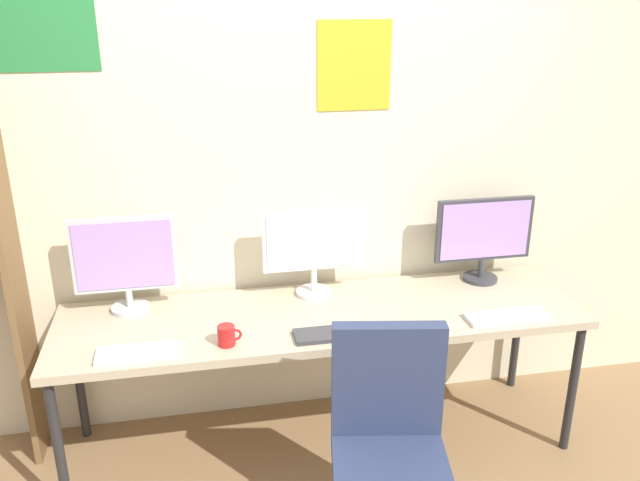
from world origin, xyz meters
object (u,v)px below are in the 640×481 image
monitor_center (314,246)px  keyboard_center (332,334)px  monitor_right (484,235)px  keyboard_right (507,317)px  office_chair (388,474)px  keyboard_left (138,353)px  monitor_left (125,260)px  coffee_mug (227,335)px  desk (322,321)px  computer_mouse (382,329)px

monitor_center → keyboard_center: (0.00, -0.44, -0.25)m
monitor_right → keyboard_right: size_ratio=1.30×
office_chair → keyboard_left: 1.14m
monitor_left → keyboard_right: bearing=-14.3°
monitor_right → coffee_mug: bearing=-162.5°
monitor_center → desk: bearing=-90.0°
keyboard_left → keyboard_center: bearing=0.0°
desk → office_chair: 0.82m
desk → keyboard_right: 0.87m
desk → keyboard_left: keyboard_left is taller
computer_mouse → coffee_mug: coffee_mug is taller
keyboard_left → computer_mouse: size_ratio=3.56×
desk → monitor_right: (0.90, 0.21, 0.30)m
desk → computer_mouse: 0.34m
monitor_right → monitor_center: bearing=-180.0°
monitor_center → computer_mouse: monitor_center is taller
monitor_right → keyboard_left: (-1.74, -0.44, -0.24)m
monitor_left → office_chair: bearing=-43.9°
monitor_right → keyboard_left: 1.81m
monitor_left → desk: bearing=-13.3°
computer_mouse → coffee_mug: size_ratio=0.91×
monitor_right → computer_mouse: 0.85m
monitor_right → keyboard_center: bearing=-153.8°
keyboard_right → keyboard_center: bearing=180.0°
keyboard_left → keyboard_right: 1.68m
keyboard_left → keyboard_right: bearing=0.0°
monitor_right → keyboard_center: size_ratio=1.52×
monitor_right → keyboard_center: (-0.90, -0.44, -0.24)m
monitor_right → computer_mouse: (-0.67, -0.45, -0.24)m
desk → coffee_mug: coffee_mug is taller
computer_mouse → office_chair: bearing=-102.6°
monitor_center → computer_mouse: size_ratio=5.28×
monitor_right → keyboard_left: bearing=-165.7°
keyboard_left → desk: bearing=15.3°
keyboard_center → keyboard_right: size_ratio=0.86×
monitor_left → computer_mouse: 1.24m
monitor_center → keyboard_left: size_ratio=1.48×
office_chair → keyboard_left: office_chair is taller
monitor_left → monitor_center: bearing=-0.0°
keyboard_right → computer_mouse: size_ratio=4.14×
office_chair → keyboard_right: bearing=36.0°
office_chair → coffee_mug: size_ratio=9.34×
keyboard_right → computer_mouse: bearing=-178.9°
office_chair → computer_mouse: office_chair is taller
desk → monitor_right: monitor_right is taller
keyboard_right → keyboard_left: bearing=180.0°
monitor_center → keyboard_left: 0.98m
monitor_center → coffee_mug: size_ratio=4.78×
keyboard_center → monitor_center: bearing=90.0°
computer_mouse → monitor_right: bearing=34.0°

